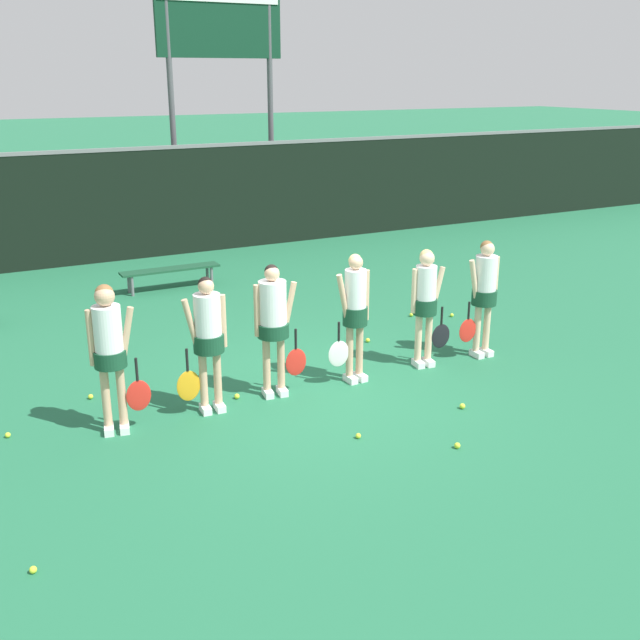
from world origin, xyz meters
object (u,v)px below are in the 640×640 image
(tennis_ball_8, at_px, (411,315))
(tennis_ball_9, at_px, (358,436))
(scoreboard, at_px, (220,50))
(tennis_ball_6, at_px, (457,446))
(player_2, at_px, (273,319))
(tennis_ball_1, at_px, (462,406))
(tennis_ball_7, at_px, (237,396))
(tennis_ball_4, at_px, (91,397))
(tennis_ball_2, at_px, (452,315))
(player_4, at_px, (426,299))
(tennis_ball_0, at_px, (33,570))
(player_5, at_px, (484,289))
(player_0, at_px, (110,346))
(player_3, at_px, (355,309))
(player_1, at_px, (208,334))
(tennis_ball_3, at_px, (368,340))
(bench_far, at_px, (170,271))
(tennis_ball_5, at_px, (8,435))

(tennis_ball_8, xyz_separation_m, tennis_ball_9, (-3.17, -3.56, -0.00))
(scoreboard, height_order, tennis_ball_6, scoreboard)
(player_2, relative_size, tennis_ball_1, 24.67)
(tennis_ball_7, bearing_deg, tennis_ball_4, 152.55)
(tennis_ball_2, distance_m, tennis_ball_4, 6.36)
(player_4, relative_size, tennis_ball_0, 26.36)
(tennis_ball_6, height_order, tennis_ball_8, tennis_ball_6)
(player_5, bearing_deg, tennis_ball_4, 169.76)
(player_0, distance_m, player_3, 3.28)
(player_1, xyz_separation_m, tennis_ball_4, (-1.28, 1.06, -0.99))
(tennis_ball_3, bearing_deg, player_5, -46.75)
(scoreboard, relative_size, tennis_ball_6, 85.42)
(bench_far, height_order, tennis_ball_6, bench_far)
(scoreboard, height_order, tennis_ball_5, scoreboard)
(tennis_ball_1, distance_m, tennis_ball_5, 5.52)
(player_1, bearing_deg, tennis_ball_1, -22.60)
(tennis_ball_9, bearing_deg, tennis_ball_0, -167.02)
(player_2, relative_size, tennis_ball_7, 25.12)
(player_0, xyz_separation_m, player_4, (4.46, 0.07, -0.07))
(tennis_ball_0, distance_m, tennis_ball_9, 3.81)
(player_3, bearing_deg, tennis_ball_0, -154.51)
(tennis_ball_4, xyz_separation_m, tennis_ball_9, (2.54, -2.59, -0.00))
(tennis_ball_0, xyz_separation_m, tennis_ball_1, (5.30, 0.94, 0.00))
(player_5, distance_m, tennis_ball_8, 2.30)
(tennis_ball_3, bearing_deg, player_3, -128.27)
(tennis_ball_0, bearing_deg, player_2, 36.13)
(player_3, xyz_separation_m, tennis_ball_0, (-4.54, -2.39, -1.01))
(tennis_ball_2, distance_m, tennis_ball_3, 2.03)
(player_1, relative_size, tennis_ball_7, 24.71)
(tennis_ball_1, bearing_deg, tennis_ball_6, -130.93)
(tennis_ball_0, relative_size, tennis_ball_9, 1.02)
(tennis_ball_3, bearing_deg, tennis_ball_5, -171.08)
(player_2, xyz_separation_m, tennis_ball_2, (4.13, 1.61, -1.02))
(tennis_ball_3, bearing_deg, tennis_ball_1, -94.67)
(player_0, xyz_separation_m, player_3, (3.28, 0.04, -0.04))
(tennis_ball_4, relative_size, tennis_ball_7, 0.94)
(tennis_ball_1, relative_size, tennis_ball_6, 1.02)
(player_0, distance_m, player_5, 5.46)
(scoreboard, bearing_deg, player_0, -117.65)
(tennis_ball_8, relative_size, tennis_ball_9, 1.06)
(player_3, bearing_deg, tennis_ball_5, 172.77)
(player_2, xyz_separation_m, tennis_ball_1, (1.92, -1.52, -1.02))
(player_5, relative_size, tennis_ball_1, 24.56)
(scoreboard, relative_size, player_4, 3.47)
(player_4, bearing_deg, tennis_ball_5, -175.18)
(player_0, relative_size, player_5, 1.03)
(player_2, distance_m, tennis_ball_3, 2.65)
(tennis_ball_9, bearing_deg, tennis_ball_8, 48.29)
(player_3, distance_m, player_5, 2.18)
(tennis_ball_0, xyz_separation_m, tennis_ball_8, (6.89, 4.42, 0.00))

